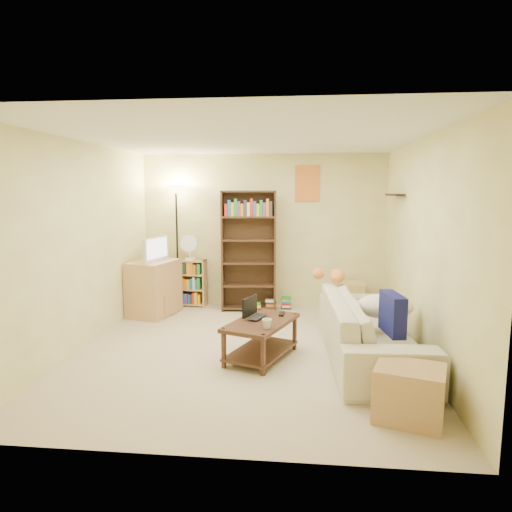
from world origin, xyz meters
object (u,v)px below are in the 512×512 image
at_px(desk_fan, 189,246).
at_px(coffee_table, 261,334).
at_px(television, 153,249).
at_px(tv_stand, 154,288).
at_px(laptop, 261,318).
at_px(tall_bookshelf, 249,248).
at_px(end_cabinet, 409,393).
at_px(tabby_cat, 334,275).
at_px(short_bookshelf, 188,283).
at_px(floor_lamp, 176,210).
at_px(side_table, 352,297).
at_px(sofa, 370,329).
at_px(mug, 267,324).

bearing_deg(desk_fan, coffee_table, -58.33).
bearing_deg(television, tv_stand, 0.00).
xyz_separation_m(laptop, tv_stand, (-1.81, 1.62, -0.04)).
bearing_deg(tall_bookshelf, end_cabinet, -68.26).
xyz_separation_m(tabby_cat, tv_stand, (-2.70, 0.67, -0.37)).
relative_size(short_bookshelf, end_cabinet, 1.41).
distance_m(short_bookshelf, floor_lamp, 1.22).
bearing_deg(side_table, tv_stand, -171.28).
distance_m(desk_fan, end_cabinet, 4.55).
relative_size(television, side_table, 1.37).
distance_m(sofa, coffee_table, 1.24).
distance_m(mug, television, 2.80).
distance_m(tabby_cat, television, 2.79).
height_order(sofa, tv_stand, tv_stand).
bearing_deg(laptop, short_bookshelf, 49.50).
distance_m(television, desk_fan, 0.70).
bearing_deg(desk_fan, sofa, -38.95).
distance_m(floor_lamp, side_table, 3.16).
relative_size(coffee_table, desk_fan, 2.71).
relative_size(sofa, short_bookshelf, 3.14).
bearing_deg(television, floor_lamp, -5.59).
height_order(tall_bookshelf, end_cabinet, tall_bookshelf).
relative_size(mug, television, 0.22).
height_order(tabby_cat, side_table, tabby_cat).
height_order(laptop, floor_lamp, floor_lamp).
xyz_separation_m(coffee_table, end_cabinet, (1.36, -1.28, -0.06)).
bearing_deg(side_table, end_cabinet, -88.04).
height_order(mug, side_table, mug).
xyz_separation_m(short_bookshelf, floor_lamp, (-0.17, 0.00, 1.21)).
xyz_separation_m(mug, side_table, (1.16, 2.45, -0.26)).
distance_m(sofa, side_table, 2.04).
relative_size(tv_stand, end_cabinet, 1.52).
height_order(sofa, side_table, sofa).
relative_size(tv_stand, floor_lamp, 0.42).
height_order(tv_stand, short_bookshelf, tv_stand).
bearing_deg(coffee_table, tabby_cat, 70.42).
xyz_separation_m(floor_lamp, side_table, (2.85, -0.13, -1.36)).
distance_m(television, floor_lamp, 0.86).
distance_m(desk_fan, side_table, 2.75).
relative_size(mug, short_bookshelf, 0.18).
height_order(floor_lamp, side_table, floor_lamp).
distance_m(tabby_cat, tall_bookshelf, 1.68).
bearing_deg(end_cabinet, laptop, 135.31).
relative_size(desk_fan, side_table, 0.89).
height_order(desk_fan, end_cabinet, desk_fan).
relative_size(coffee_table, tall_bookshelf, 0.59).
relative_size(tv_stand, short_bookshelf, 1.08).
bearing_deg(coffee_table, tall_bookshelf, 121.28).
xyz_separation_m(tall_bookshelf, end_cabinet, (1.76, -3.39, -0.78)).
relative_size(tabby_cat, laptop, 1.54).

